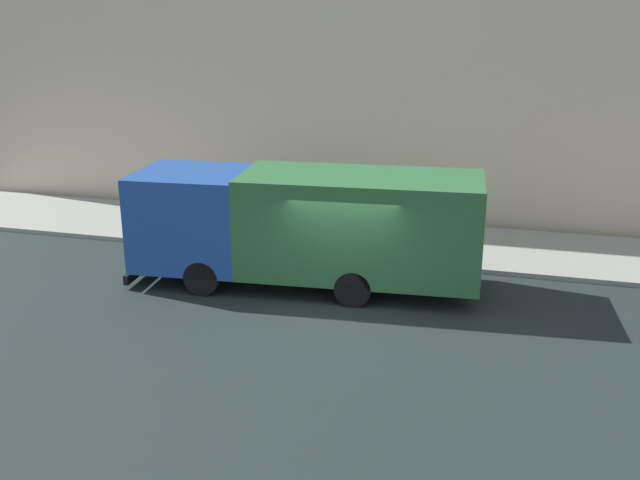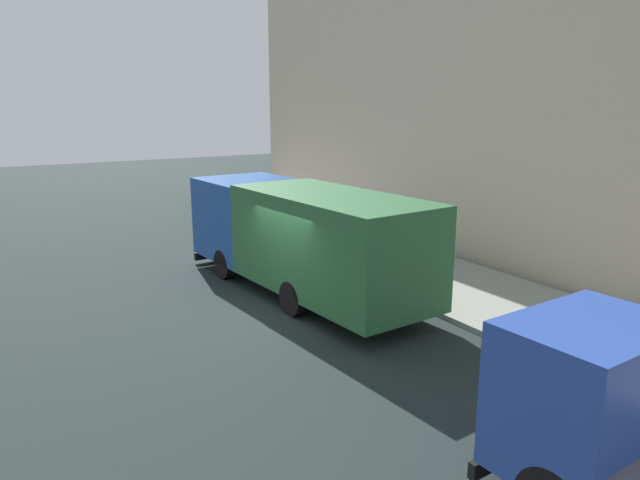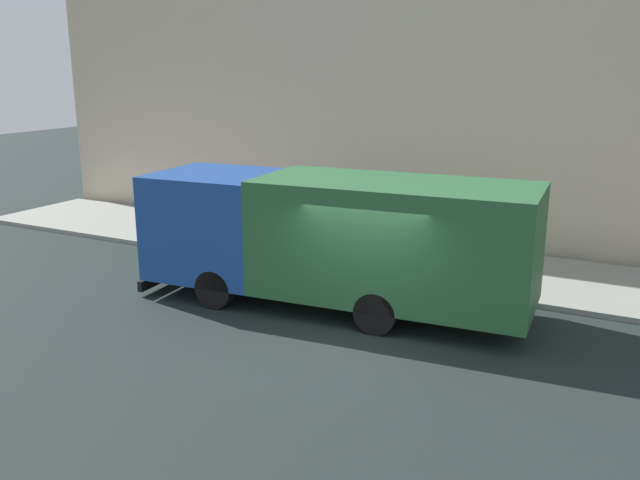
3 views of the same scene
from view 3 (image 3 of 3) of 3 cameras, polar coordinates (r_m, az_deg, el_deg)
ground at (r=13.37m, az=3.64°, el=-7.91°), size 80.00×80.00×0.00m
sidewalk at (r=17.74m, az=10.15°, el=-2.14°), size 3.90×30.00×0.13m
building_facade at (r=19.36m, az=13.18°, el=15.44°), size 0.50×30.00×11.02m
large_utility_truck at (r=14.32m, az=1.19°, el=0.42°), size 3.12×8.68×2.84m
pedestrian_walking at (r=19.22m, az=3.59°, el=2.33°), size 0.35×0.35×1.70m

